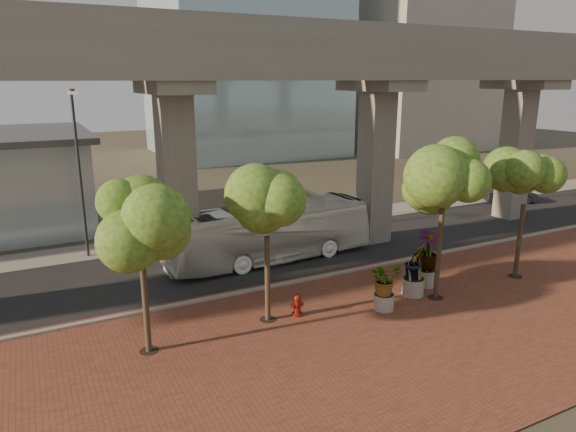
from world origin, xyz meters
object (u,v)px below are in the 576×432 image
transit_bus (270,232)px  planter_front (385,281)px  parked_car (510,195)px  fire_hydrant (297,305)px

transit_bus → planter_front: transit_bus is taller
parked_car → transit_bus: bearing=122.5°
fire_hydrant → transit_bus: bearing=74.1°
parked_car → planter_front: (-21.23, -11.44, 0.68)m
transit_bus → parked_car: transit_bus is taller
transit_bus → planter_front: 8.10m
fire_hydrant → planter_front: size_ratio=0.46×
planter_front → parked_car: bearing=28.3°
transit_bus → parked_car: 23.18m
parked_car → fire_hydrant: bearing=136.3°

